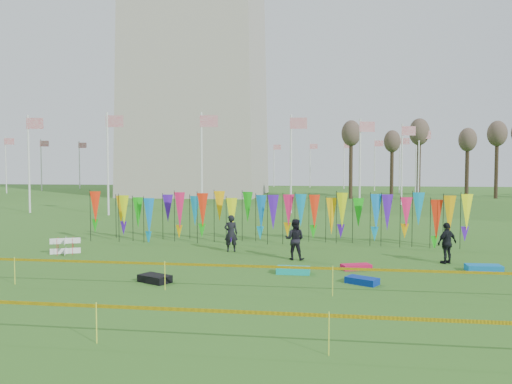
# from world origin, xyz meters

# --- Properties ---
(ground) EXTENTS (160.00, 160.00, 0.00)m
(ground) POSITION_xyz_m (0.00, 0.00, 0.00)
(ground) COLOR #2B5919
(ground) RESTS_ON ground
(flagpole_ring) EXTENTS (57.40, 56.16, 8.00)m
(flagpole_ring) POSITION_xyz_m (-14.00, 48.00, 4.00)
(flagpole_ring) COLOR silver
(flagpole_ring) RESTS_ON ground
(banner_row) EXTENTS (18.64, 0.64, 2.47)m
(banner_row) POSITION_xyz_m (0.28, 7.69, 1.59)
(banner_row) COLOR black
(banner_row) RESTS_ON ground
(caution_tape_near) EXTENTS (26.00, 0.02, 0.90)m
(caution_tape_near) POSITION_xyz_m (-0.22, -2.11, 0.78)
(caution_tape_near) COLOR yellow
(caution_tape_near) RESTS_ON ground
(caution_tape_far) EXTENTS (26.00, 0.02, 0.90)m
(caution_tape_far) POSITION_xyz_m (-0.22, -6.81, 0.78)
(caution_tape_far) COLOR yellow
(caution_tape_far) RESTS_ON ground
(box_kite) EXTENTS (0.64, 0.64, 0.71)m
(box_kite) POSITION_xyz_m (-8.41, 3.37, 0.36)
(box_kite) COLOR red
(box_kite) RESTS_ON ground
(person_left) EXTENTS (0.68, 0.55, 1.66)m
(person_left) POSITION_xyz_m (-1.36, 4.97, 0.83)
(person_left) COLOR black
(person_left) RESTS_ON ground
(person_mid) EXTENTS (0.88, 0.63, 1.68)m
(person_mid) POSITION_xyz_m (1.59, 3.48, 0.84)
(person_mid) COLOR black
(person_mid) RESTS_ON ground
(person_right) EXTENTS (1.09, 0.99, 1.63)m
(person_right) POSITION_xyz_m (7.58, 3.49, 0.81)
(person_right) COLOR black
(person_right) RESTS_ON ground
(kite_bag_turquoise) EXTENTS (1.19, 0.61, 0.24)m
(kite_bag_turquoise) POSITION_xyz_m (1.71, 0.81, 0.12)
(kite_bag_turquoise) COLOR #0CB5B0
(kite_bag_turquoise) RESTS_ON ground
(kite_bag_blue) EXTENTS (1.15, 0.97, 0.21)m
(kite_bag_blue) POSITION_xyz_m (4.03, -0.44, 0.11)
(kite_bag_blue) COLOR navy
(kite_bag_blue) RESTS_ON ground
(kite_bag_red) EXTENTS (1.19, 0.84, 0.20)m
(kite_bag_red) POSITION_xyz_m (3.98, 1.83, 0.10)
(kite_bag_red) COLOR #D30E44
(kite_bag_red) RESTS_ON ground
(kite_bag_black) EXTENTS (1.21, 1.02, 0.24)m
(kite_bag_black) POSITION_xyz_m (-2.75, -1.16, 0.12)
(kite_bag_black) COLOR black
(kite_bag_black) RESTS_ON ground
(kite_bag_teal) EXTENTS (1.25, 0.63, 0.24)m
(kite_bag_teal) POSITION_xyz_m (8.58, 2.17, 0.12)
(kite_bag_teal) COLOR #0C6BB5
(kite_bag_teal) RESTS_ON ground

